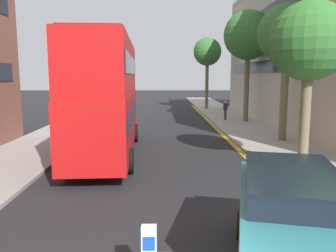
{
  "coord_description": "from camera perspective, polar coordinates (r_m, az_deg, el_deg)",
  "views": [
    {
      "loc": [
        0.24,
        -3.14,
        3.89
      ],
      "look_at": [
        0.5,
        11.0,
        1.8
      ],
      "focal_mm": 36.29,
      "sensor_mm": 36.0,
      "label": 1
    }
  ],
  "objects": [
    {
      "name": "kerb_line_inner",
      "position": [
        18.03,
        11.82,
        -4.22
      ],
      "size": [
        0.1,
        56.0,
        0.01
      ],
      "primitive_type": "cube",
      "color": "yellow",
      "rests_on": "ground"
    },
    {
      "name": "pedestrian_far",
      "position": [
        29.68,
        9.61,
        2.68
      ],
      "size": [
        0.34,
        0.22,
        1.62
      ],
      "color": "#2D2D38",
      "rests_on": "sidewalk_right"
    },
    {
      "name": "street_tree_mid",
      "position": [
        39.51,
        6.63,
        12.16
      ],
      "size": [
        3.14,
        3.14,
        8.03
      ],
      "color": "#6B6047",
      "rests_on": "sidewalk_right"
    },
    {
      "name": "taxi_minivan",
      "position": [
        7.01,
        20.07,
        -15.88
      ],
      "size": [
        2.95,
        5.12,
        2.12
      ],
      "color": "teal",
      "rests_on": "ground"
    },
    {
      "name": "sidewalk_left",
      "position": [
        20.65,
        -20.11,
        -2.77
      ],
      "size": [
        4.0,
        80.0,
        0.14
      ],
      "primitive_type": "cube",
      "color": "#9E9991",
      "rests_on": "ground"
    },
    {
      "name": "double_decker_bus_away",
      "position": [
        16.8,
        -10.31,
        5.34
      ],
      "size": [
        3.14,
        10.9,
        5.64
      ],
      "color": "red",
      "rests_on": "ground"
    },
    {
      "name": "street_tree_far",
      "position": [
        14.71,
        22.66,
        12.81
      ],
      "size": [
        3.11,
        3.11,
        6.67
      ],
      "color": "#6B6047",
      "rests_on": "sidewalk_right"
    },
    {
      "name": "townhouse_terrace_right",
      "position": [
        30.12,
        25.63,
        11.77
      ],
      "size": [
        10.08,
        28.0,
        12.15
      ],
      "color": "#B2A893",
      "rests_on": "ground"
    },
    {
      "name": "sidewalk_right",
      "position": [
        20.5,
        16.76,
        -2.69
      ],
      "size": [
        4.0,
        80.0,
        0.14
      ],
      "primitive_type": "cube",
      "color": "#9E9991",
      "rests_on": "ground"
    },
    {
      "name": "kerb_line_outer",
      "position": [
        18.06,
        12.32,
        -4.21
      ],
      "size": [
        0.1,
        56.0,
        0.01
      ],
      "primitive_type": "cube",
      "color": "yellow",
      "rests_on": "ground"
    },
    {
      "name": "street_tree_distant",
      "position": [
        20.92,
        19.37,
        14.23
      ],
      "size": [
        3.32,
        3.32,
        7.79
      ],
      "color": "#6B6047",
      "rests_on": "sidewalk_right"
    },
    {
      "name": "street_tree_near",
      "position": [
        29.17,
        13.33,
        14.51
      ],
      "size": [
        3.99,
        3.99,
        9.02
      ],
      "color": "#6B6047",
      "rests_on": "sidewalk_right"
    }
  ]
}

